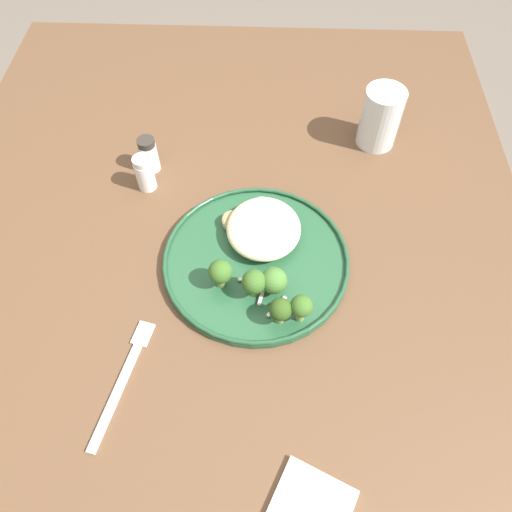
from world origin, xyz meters
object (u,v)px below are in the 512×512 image
at_px(pepper_shaker, 149,155).
at_px(dinner_plate, 256,260).
at_px(broccoli_floret_split_head, 274,281).
at_px(seared_scallop_tilted_round, 247,227).
at_px(broccoli_floret_front_edge, 301,307).
at_px(seared_scallop_left_edge, 233,221).
at_px(seared_scallop_on_noodles, 262,206).
at_px(broccoli_floret_near_rim, 280,310).
at_px(water_glass, 380,120).
at_px(dinner_fork, 124,378).
at_px(salt_shaker, 145,173).
at_px(broccoli_floret_beside_noodles, 222,275).
at_px(seared_scallop_center_golden, 276,232).
at_px(broccoli_floret_tall_stalk, 254,282).

bearing_deg(pepper_shaker, dinner_plate, -135.33).
bearing_deg(broccoli_floret_split_head, seared_scallop_tilted_round, 21.77).
distance_m(broccoli_floret_front_edge, pepper_shaker, 0.40).
distance_m(seared_scallop_left_edge, seared_scallop_on_noodles, 0.06).
relative_size(broccoli_floret_front_edge, pepper_shaker, 0.79).
distance_m(dinner_plate, pepper_shaker, 0.28).
height_order(seared_scallop_tilted_round, broccoli_floret_near_rim, broccoli_floret_near_rim).
xyz_separation_m(broccoli_floret_near_rim, water_glass, (0.39, -0.17, 0.01)).
relative_size(broccoli_floret_split_head, pepper_shaker, 0.75).
xyz_separation_m(seared_scallop_on_noodles, broccoli_floret_near_rim, (-0.20, -0.03, 0.02)).
relative_size(broccoli_floret_split_head, dinner_fork, 0.27).
relative_size(seared_scallop_on_noodles, seared_scallop_tilted_round, 0.96).
bearing_deg(salt_shaker, water_glass, -72.40).
bearing_deg(salt_shaker, dinner_fork, -176.12).
distance_m(dinner_fork, pepper_shaker, 0.39).
bearing_deg(water_glass, broccoli_floret_near_rim, 155.73).
bearing_deg(water_glass, broccoli_floret_split_head, 151.45).
xyz_separation_m(seared_scallop_on_noodles, dinner_fork, (-0.29, 0.18, -0.02)).
bearing_deg(pepper_shaker, water_glass, -78.18).
distance_m(dinner_plate, seared_scallop_tilted_round, 0.06).
relative_size(seared_scallop_left_edge, water_glass, 0.32).
relative_size(salt_shaker, pepper_shaker, 1.00).
relative_size(broccoli_floret_near_rim, salt_shaker, 0.75).
relative_size(dinner_plate, seared_scallop_on_noodles, 10.51).
distance_m(dinner_plate, broccoli_floret_near_rim, 0.12).
height_order(seared_scallop_on_noodles, broccoli_floret_near_rim, broccoli_floret_near_rim).
bearing_deg(seared_scallop_on_noodles, seared_scallop_tilted_round, 153.63).
height_order(seared_scallop_left_edge, broccoli_floret_front_edge, broccoli_floret_front_edge).
xyz_separation_m(seared_scallop_on_noodles, water_glass, (0.18, -0.21, 0.03)).
xyz_separation_m(seared_scallop_on_noodles, broccoli_floret_beside_noodles, (-0.15, 0.05, 0.02)).
bearing_deg(salt_shaker, broccoli_floret_near_rim, -137.78).
relative_size(broccoli_floret_split_head, broccoli_floret_front_edge, 0.95).
bearing_deg(seared_scallop_left_edge, broccoli_floret_split_head, -151.01).
xyz_separation_m(seared_scallop_tilted_round, dinner_fork, (-0.25, 0.16, -0.02)).
bearing_deg(broccoli_floret_beside_noodles, salt_shaker, 35.97).
height_order(dinner_plate, broccoli_floret_near_rim, broccoli_floret_near_rim).
bearing_deg(dinner_fork, seared_scallop_center_golden, -39.87).
bearing_deg(dinner_plate, broccoli_floret_tall_stalk, 179.57).
bearing_deg(dinner_plate, broccoli_floret_near_rim, -159.89).
bearing_deg(broccoli_floret_beside_noodles, broccoli_floret_front_edge, -113.04).
distance_m(seared_scallop_left_edge, seared_scallop_tilted_round, 0.03).
height_order(seared_scallop_left_edge, seared_scallop_center_golden, seared_scallop_left_edge).
bearing_deg(broccoli_floret_beside_noodles, seared_scallop_on_noodles, -19.61).
distance_m(seared_scallop_left_edge, broccoli_floret_near_rim, 0.19).
xyz_separation_m(broccoli_floret_tall_stalk, broccoli_floret_front_edge, (-0.04, -0.07, 0.00)).
bearing_deg(water_glass, pepper_shaker, 101.82).
xyz_separation_m(salt_shaker, pepper_shaker, (0.04, 0.00, 0.00)).
distance_m(broccoli_floret_split_head, salt_shaker, 0.31).
xyz_separation_m(broccoli_floret_near_rim, broccoli_floret_tall_stalk, (0.04, 0.04, 0.00)).
distance_m(broccoli_floret_tall_stalk, broccoli_floret_front_edge, 0.08).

